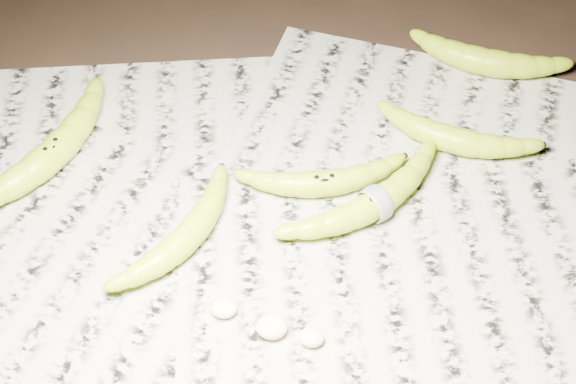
# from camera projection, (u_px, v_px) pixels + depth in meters

# --- Properties ---
(ground) EXTENTS (3.00, 3.00, 0.00)m
(ground) POSITION_uv_depth(u_px,v_px,m) (298.00, 250.00, 0.89)
(ground) COLOR black
(ground) RESTS_ON ground
(newspaper_patch) EXTENTS (0.90, 0.70, 0.01)m
(newspaper_patch) POSITION_uv_depth(u_px,v_px,m) (303.00, 229.00, 0.90)
(newspaper_patch) COLOR #A5A18D
(newspaper_patch) RESTS_ON ground
(banana_left_a) EXTENTS (0.15, 0.23, 0.04)m
(banana_left_a) POSITION_uv_depth(u_px,v_px,m) (52.00, 152.00, 0.95)
(banana_left_a) COLOR #ABC919
(banana_left_a) RESTS_ON newspaper_patch
(banana_left_b) EXTENTS (0.13, 0.18, 0.03)m
(banana_left_b) POSITION_uv_depth(u_px,v_px,m) (188.00, 234.00, 0.87)
(banana_left_b) COLOR #ABC919
(banana_left_b) RESTS_ON newspaper_patch
(banana_center) EXTENTS (0.18, 0.09, 0.03)m
(banana_center) POSITION_uv_depth(u_px,v_px,m) (324.00, 181.00, 0.92)
(banana_center) COLOR #ABC919
(banana_center) RESTS_ON newspaper_patch
(banana_taped) EXTENTS (0.19, 0.18, 0.03)m
(banana_taped) POSITION_uv_depth(u_px,v_px,m) (376.00, 202.00, 0.90)
(banana_taped) COLOR #ABC919
(banana_taped) RESTS_ON newspaper_patch
(banana_upper_a) EXTENTS (0.18, 0.10, 0.03)m
(banana_upper_a) POSITION_uv_depth(u_px,v_px,m) (454.00, 138.00, 0.97)
(banana_upper_a) COLOR #ABC919
(banana_upper_a) RESTS_ON newspaper_patch
(banana_upper_b) EXTENTS (0.19, 0.10, 0.04)m
(banana_upper_b) POSITION_uv_depth(u_px,v_px,m) (486.00, 60.00, 1.06)
(banana_upper_b) COLOR #ABC919
(banana_upper_b) RESTS_ON newspaper_patch
(measuring_tape) EXTENTS (0.03, 0.04, 0.04)m
(measuring_tape) POSITION_uv_depth(u_px,v_px,m) (376.00, 202.00, 0.90)
(measuring_tape) COLOR white
(measuring_tape) RESTS_ON newspaper_patch
(flesh_chunk_a) EXTENTS (0.03, 0.03, 0.02)m
(flesh_chunk_a) POSITION_uv_depth(u_px,v_px,m) (271.00, 325.00, 0.81)
(flesh_chunk_a) COLOR beige
(flesh_chunk_a) RESTS_ON newspaper_patch
(flesh_chunk_b) EXTENTS (0.03, 0.02, 0.02)m
(flesh_chunk_b) POSITION_uv_depth(u_px,v_px,m) (223.00, 306.00, 0.82)
(flesh_chunk_b) COLOR beige
(flesh_chunk_b) RESTS_ON newspaper_patch
(flesh_chunk_c) EXTENTS (0.03, 0.02, 0.02)m
(flesh_chunk_c) POSITION_uv_depth(u_px,v_px,m) (311.00, 335.00, 0.80)
(flesh_chunk_c) COLOR beige
(flesh_chunk_c) RESTS_ON newspaper_patch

